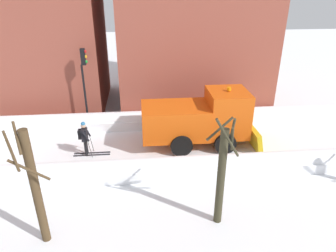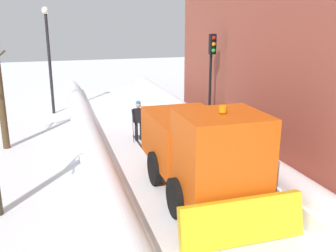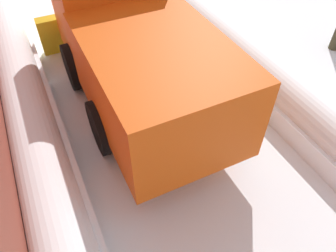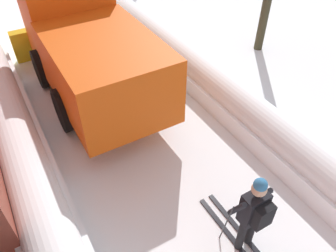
{
  "view_description": "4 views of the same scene",
  "coord_description": "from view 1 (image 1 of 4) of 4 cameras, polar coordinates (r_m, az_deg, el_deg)",
  "views": [
    {
      "loc": [
        14.07,
        7.9,
        7.96
      ],
      "look_at": [
        -0.25,
        9.25,
        1.1
      ],
      "focal_mm": 32.93,
      "sensor_mm": 36.0,
      "label": 1
    },
    {
      "loc": [
        3.83,
        20.91,
        5.25
      ],
      "look_at": [
        0.16,
        8.86,
        1.66
      ],
      "focal_mm": 40.46,
      "sensor_mm": 36.0,
      "label": 2
    },
    {
      "loc": [
        -2.09,
        5.39,
        5.0
      ],
      "look_at": [
        -0.65,
        8.38,
        1.59
      ],
      "focal_mm": 34.3,
      "sensor_mm": 36.0,
      "label": 3
    },
    {
      "loc": [
        -2.3,
        3.21,
        5.5
      ],
      "look_at": [
        -0.18,
        6.84,
        1.76
      ],
      "focal_mm": 34.67,
      "sensor_mm": 36.0,
      "label": 4
    }
  ],
  "objects": [
    {
      "name": "bare_tree_mid",
      "position": [
        10.66,
        9.89,
        -8.76
      ],
      "size": [
        0.89,
        1.0,
        4.25
      ],
      "color": "#393423",
      "rests_on": "ground"
    },
    {
      "name": "plow_truck",
      "position": [
        16.01,
        6.01,
        1.44
      ],
      "size": [
        3.2,
        5.98,
        3.12
      ],
      "color": "#DB510F",
      "rests_on": "ground"
    },
    {
      "name": "snowbank_right",
      "position": [
        13.93,
        4.2,
        -7.61
      ],
      "size": [
        1.1,
        36.0,
        0.92
      ],
      "color": "white",
      "rests_on": "ground"
    },
    {
      "name": "traffic_light_pole",
      "position": [
        18.15,
        -15.24,
        9.4
      ],
      "size": [
        0.28,
        0.42,
        4.58
      ],
      "color": "black",
      "rests_on": "ground"
    },
    {
      "name": "bare_tree_near",
      "position": [
        10.53,
        -23.44,
        -10.34
      ],
      "size": [
        1.03,
        1.3,
        4.36
      ],
      "color": "#4B3822",
      "rests_on": "ground"
    },
    {
      "name": "snowbank_left",
      "position": [
        18.39,
        1.64,
        1.3
      ],
      "size": [
        1.1,
        36.0,
        1.0
      ],
      "color": "white",
      "rests_on": "ground"
    },
    {
      "name": "ground_plane",
      "position": [
        16.3,
        2.71,
        -3.78
      ],
      "size": [
        80.0,
        80.0,
        0.0
      ],
      "primitive_type": "plane",
      "color": "white"
    },
    {
      "name": "skier",
      "position": [
        15.62,
        -15.18,
        -1.95
      ],
      "size": [
        0.62,
        1.8,
        1.81
      ],
      "color": "black",
      "rests_on": "ground"
    }
  ]
}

